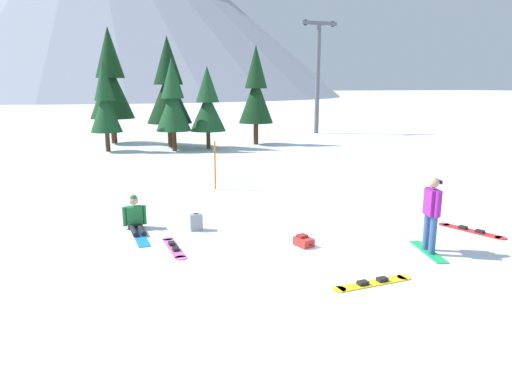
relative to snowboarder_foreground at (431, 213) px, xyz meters
The scene contains 16 objects.
ground_plane 2.52m from the snowboarder_foreground, 166.68° to the left, with size 800.00×800.00×0.00m, color white.
snowboarder_foreground is the anchor object (origin of this frame).
snowboarder_midground 7.40m from the snowboarder_foreground, 145.81° to the left, with size 0.63×1.83×0.92m.
loose_snowboard_near_right 2.64m from the snowboarder_foreground, 154.64° to the right, with size 1.77×0.31×0.09m.
loose_snowboard_far_spare 2.51m from the snowboarder_foreground, 22.20° to the left, with size 0.85×1.82×0.09m.
loose_snowboard_near_left 5.99m from the snowboarder_foreground, 156.91° to the left, with size 0.30×1.69×0.09m.
backpack_red 2.98m from the snowboarder_foreground, 150.62° to the left, with size 0.42×0.55×0.27m.
backpack_grey 5.86m from the snowboarder_foreground, 142.30° to the left, with size 0.33×0.28×0.47m.
trail_marker_pole 8.74m from the snowboarder_foreground, 108.18° to the left, with size 0.06×0.06×1.80m, color orange.
pine_tree_young 25.46m from the snowboarder_foreground, 101.70° to the left, with size 2.89×2.89×7.53m.
pine_tree_twin 19.79m from the snowboarder_foreground, 89.80° to the left, with size 2.16×2.16×4.95m.
pine_tree_short 21.44m from the snowboarder_foreground, 105.74° to the left, with size 1.81×1.81×5.17m.
pine_tree_broad 21.27m from the snowboarder_foreground, 80.19° to the left, with size 2.25×2.25×6.36m.
pine_tree_tall 21.72m from the snowboarder_foreground, 95.15° to the left, with size 2.79×2.79×6.77m.
pine_tree_leaning 19.66m from the snowboarder_foreground, 96.11° to the left, with size 2.05×2.05×5.39m.
ski_lift_tower 28.77m from the snowboarder_foreground, 67.34° to the left, with size 3.02×0.36×8.81m.
Camera 1 is at (-5.05, -8.71, 3.73)m, focal length 32.87 mm.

